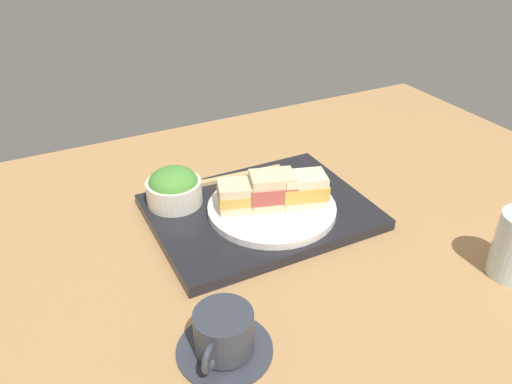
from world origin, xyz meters
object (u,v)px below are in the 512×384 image
Objects in this scene: chopsticks_pair at (236,176)px; coffee_cup at (224,335)px; sandwich_middle at (272,190)px; sandwich_far at (240,196)px; sandwich_plate at (272,208)px; sandwich_near at (304,189)px; salad_bowl at (174,187)px.

coffee_cup reaches higher than chopsticks_pair.
sandwich_middle reaches higher than sandwich_far.
coffee_cup is (14.43, 25.47, -2.81)cm from sandwich_far.
sandwich_middle reaches higher than sandwich_plate.
sandwich_plate is 1.17× the size of chopsticks_pair.
sandwich_near is 23.45cm from salad_bowl.
sandwich_plate is 2.59× the size of sandwich_far.
sandwich_far is at bearing 136.25° from salad_bowl.
sandwich_near is (-5.37, 1.83, 3.50)cm from sandwich_plate.
salad_bowl is (9.14, -8.75, -0.51)cm from sandwich_far.
sandwich_middle reaches higher than chopsticks_pair.
coffee_cup is (19.80, 23.64, -3.48)cm from sandwich_middle.
chopsticks_pair is (0.66, -13.83, -0.29)cm from sandwich_plate.
sandwich_far is 13.33cm from chopsticks_pair.
sandwich_near is 0.73× the size of coffee_cup.
sandwich_near is 0.47× the size of chopsticks_pair.
sandwich_plate is 6.47cm from sandwich_far.
chopsticks_pair is at bearing -166.79° from salad_bowl.
sandwich_middle is 0.47× the size of chopsticks_pair.
sandwich_far is (10.74, -3.67, -0.38)cm from sandwich_near.
salad_bowl reaches higher than chopsticks_pair.
sandwich_far is 0.45× the size of chopsticks_pair.
salad_bowl is (14.51, -10.58, -1.19)cm from sandwich_middle.
sandwich_middle is 17.99cm from salad_bowl.
chopsticks_pair is 42.07cm from coffee_cup.
sandwich_middle reaches higher than coffee_cup.
sandwich_middle is (0.00, 0.00, 3.79)cm from sandwich_plate.
sandwich_plate is 2.48× the size of sandwich_near.
chopsticks_pair is (6.03, -15.66, -3.79)cm from sandwich_near.
sandwich_middle reaches higher than salad_bowl.
salad_bowl is 34.70cm from coffee_cup.
sandwich_plate is 30.84cm from coffee_cup.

